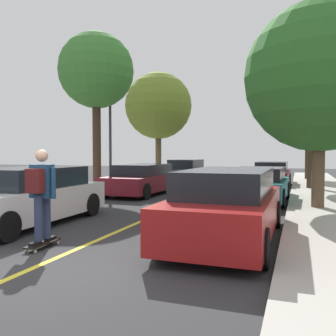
# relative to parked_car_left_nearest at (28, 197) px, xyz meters

# --- Properties ---
(ground) EXTENTS (80.00, 80.00, 0.00)m
(ground) POSITION_rel_parked_car_left_nearest_xyz_m (2.50, -2.77, -0.70)
(ground) COLOR #2D2D30
(center_line) EXTENTS (0.12, 39.20, 0.01)m
(center_line) POSITION_rel_parked_car_left_nearest_xyz_m (2.50, 1.23, -0.69)
(center_line) COLOR gold
(center_line) RESTS_ON ground
(parked_car_left_nearest) EXTENTS (2.05, 4.72, 1.42)m
(parked_car_left_nearest) POSITION_rel_parked_car_left_nearest_xyz_m (0.00, 0.00, 0.00)
(parked_car_left_nearest) COLOR white
(parked_car_left_nearest) RESTS_ON ground
(parked_car_left_near) EXTENTS (2.05, 4.35, 1.30)m
(parked_car_left_near) POSITION_rel_parked_car_left_nearest_xyz_m (0.00, 6.92, -0.04)
(parked_car_left_near) COLOR maroon
(parked_car_left_near) RESTS_ON ground
(parked_car_left_far) EXTENTS (1.88, 4.32, 1.39)m
(parked_car_left_far) POSITION_rel_parked_car_left_nearest_xyz_m (0.00, 13.56, -0.02)
(parked_car_left_far) COLOR #38383D
(parked_car_left_far) RESTS_ON ground
(parked_car_right_nearest) EXTENTS (1.92, 4.71, 1.45)m
(parked_car_right_nearest) POSITION_rel_parked_car_left_nearest_xyz_m (5.01, 0.08, 0.02)
(parked_car_right_nearest) COLOR maroon
(parked_car_right_nearest) RESTS_ON ground
(parked_car_right_near) EXTENTS (2.08, 4.17, 1.26)m
(parked_car_right_near) POSITION_rel_parked_car_left_nearest_xyz_m (5.01, 6.32, -0.07)
(parked_car_right_near) COLOR #196066
(parked_car_right_near) RESTS_ON ground
(parked_car_right_far) EXTENTS (1.90, 4.30, 1.31)m
(parked_car_right_far) POSITION_rel_parked_car_left_nearest_xyz_m (5.01, 13.00, -0.05)
(parked_car_right_far) COLOR maroon
(parked_car_right_far) RESTS_ON ground
(street_tree_left_nearest) EXTENTS (3.24, 3.24, 6.84)m
(street_tree_left_nearest) POSITION_rel_parked_car_left_nearest_xyz_m (-1.92, 6.50, 4.61)
(street_tree_left_nearest) COLOR #3D2D1E
(street_tree_left_nearest) RESTS_ON sidewalk_left
(street_tree_left_near) EXTENTS (4.14, 4.14, 6.67)m
(street_tree_left_near) POSITION_rel_parked_car_left_nearest_xyz_m (-1.92, 13.85, 4.03)
(street_tree_left_near) COLOR brown
(street_tree_left_near) RESTS_ON sidewalk_left
(street_tree_right_nearest) EXTENTS (4.51, 4.51, 6.20)m
(street_tree_right_nearest) POSITION_rel_parked_car_left_nearest_xyz_m (6.93, 4.65, 3.37)
(street_tree_right_nearest) COLOR brown
(street_tree_right_nearest) RESTS_ON sidewalk_right
(street_tree_right_near) EXTENTS (4.14, 4.14, 6.83)m
(street_tree_right_near) POSITION_rel_parked_car_left_nearest_xyz_m (6.93, 11.04, 4.18)
(street_tree_right_near) COLOR #3D2D1E
(street_tree_right_near) RESTS_ON sidewalk_right
(street_tree_right_far) EXTENTS (4.04, 4.04, 6.51)m
(street_tree_right_far) POSITION_rel_parked_car_left_nearest_xyz_m (6.93, 17.49, 3.91)
(street_tree_right_far) COLOR #3D2D1E
(street_tree_right_far) RESTS_ON sidewalk_right
(fire_hydrant) EXTENTS (0.20, 0.20, 0.70)m
(fire_hydrant) POSITION_rel_parked_car_left_nearest_xyz_m (-1.50, 2.68, -0.21)
(fire_hydrant) COLOR #B2140F
(fire_hydrant) RESTS_ON sidewalk_left
(streetlamp) EXTENTS (0.36, 0.24, 5.83)m
(streetlamp) POSITION_rel_parked_car_left_nearest_xyz_m (-1.75, 7.40, 2.76)
(streetlamp) COLOR #38383D
(streetlamp) RESTS_ON sidewalk_left
(skateboard) EXTENTS (0.25, 0.85, 0.10)m
(skateboard) POSITION_rel_parked_car_left_nearest_xyz_m (1.86, -1.74, -0.61)
(skateboard) COLOR black
(skateboard) RESTS_ON ground
(skateboarder) EXTENTS (0.58, 0.70, 1.75)m
(skateboarder) POSITION_rel_parked_car_left_nearest_xyz_m (1.86, -1.78, 0.40)
(skateboarder) COLOR black
(skateboarder) RESTS_ON skateboard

